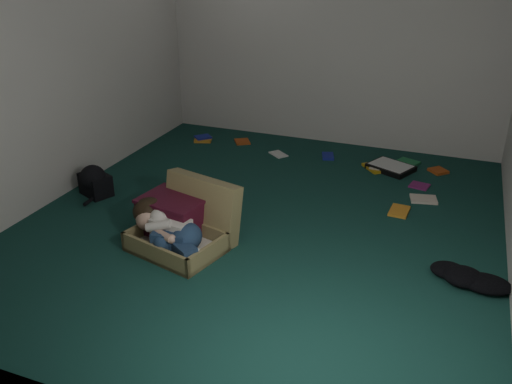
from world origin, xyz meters
The scene contains 11 objects.
floor centered at (0.00, 0.00, 0.00)m, with size 4.50×4.50×0.00m, color #164037.
wall_back centered at (0.00, 2.25, 1.30)m, with size 4.50×4.50×0.00m, color silver.
wall_front centered at (0.00, -2.25, 1.30)m, with size 4.50×4.50×0.00m, color silver.
wall_left centered at (-2.00, 0.00, 1.30)m, with size 4.50×4.50×0.00m, color silver.
suitcase centered at (-0.43, -0.58, 0.16)m, with size 0.85×0.84×0.52m.
person centered at (-0.52, -0.74, 0.20)m, with size 0.72×0.50×0.32m.
maroon_bin centered at (-0.58, -0.51, 0.18)m, with size 0.58×0.49×0.36m.
backpack centered at (-1.70, -0.06, 0.11)m, with size 0.38×0.31×0.23m, color black, non-canonical shape.
clothing_pile centered at (1.70, -0.29, 0.07)m, with size 0.42×0.34×0.13m, color black, non-canonical shape.
paper_tray centered at (0.88, 1.61, 0.03)m, with size 0.54×0.49×0.06m.
book_scatter centered at (0.41, 1.48, 0.01)m, with size 3.02×1.48×0.02m.
Camera 1 is at (1.48, -3.96, 2.25)m, focal length 38.00 mm.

